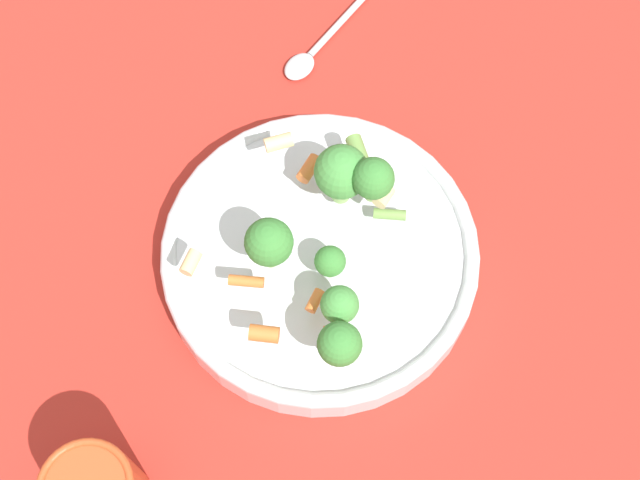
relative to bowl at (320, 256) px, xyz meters
The scene contains 4 objects.
ground_plane 0.02m from the bowl, ahead, with size 3.00×3.00×0.00m, color #B72D23.
bowl is the anchor object (origin of this frame).
pasta_salad 0.07m from the bowl, 51.86° to the right, with size 0.20×0.22×0.08m.
spoon 0.25m from the bowl, 81.21° to the left, with size 0.14×0.14×0.01m.
Camera 1 is at (-0.05, -0.31, 0.75)m, focal length 50.00 mm.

